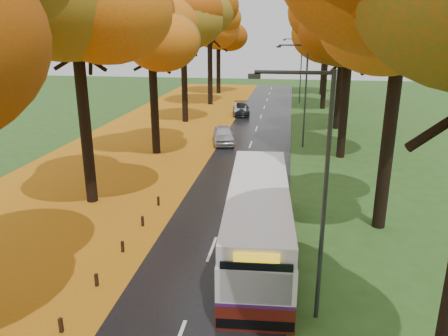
% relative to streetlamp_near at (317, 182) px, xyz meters
% --- Properties ---
extents(road, '(6.50, 90.00, 0.04)m').
position_rel_streetlamp_near_xyz_m(road, '(-3.95, 17.00, -4.69)').
color(road, black).
rests_on(road, ground).
extents(centre_line, '(0.12, 90.00, 0.01)m').
position_rel_streetlamp_near_xyz_m(centre_line, '(-3.95, 17.00, -4.67)').
color(centre_line, silver).
rests_on(centre_line, road).
extents(leaf_verge, '(12.00, 90.00, 0.02)m').
position_rel_streetlamp_near_xyz_m(leaf_verge, '(-12.95, 17.00, -4.70)').
color(leaf_verge, '#87450C').
rests_on(leaf_verge, ground).
extents(leaf_drift, '(0.90, 90.00, 0.01)m').
position_rel_streetlamp_near_xyz_m(leaf_drift, '(-7.00, 17.00, -4.67)').
color(leaf_drift, orange).
rests_on(leaf_drift, road).
extents(trees_left, '(9.20, 74.00, 13.88)m').
position_rel_streetlamp_near_xyz_m(trees_left, '(-11.13, 19.06, 4.82)').
color(trees_left, black).
rests_on(trees_left, ground).
extents(trees_right, '(9.30, 74.20, 13.96)m').
position_rel_streetlamp_near_xyz_m(trees_right, '(3.24, 18.91, 4.98)').
color(trees_right, black).
rests_on(trees_right, ground).
extents(streetlamp_near, '(2.45, 0.18, 8.00)m').
position_rel_streetlamp_near_xyz_m(streetlamp_near, '(0.00, 0.00, 0.00)').
color(streetlamp_near, '#333538').
rests_on(streetlamp_near, ground).
extents(streetlamp_mid, '(2.45, 0.18, 8.00)m').
position_rel_streetlamp_near_xyz_m(streetlamp_mid, '(0.00, 22.00, 0.00)').
color(streetlamp_mid, '#333538').
rests_on(streetlamp_mid, ground).
extents(streetlamp_far, '(2.45, 0.18, 8.00)m').
position_rel_streetlamp_near_xyz_m(streetlamp_far, '(0.00, 44.00, 0.00)').
color(streetlamp_far, '#333538').
rests_on(streetlamp_far, ground).
extents(bus, '(3.17, 11.05, 2.87)m').
position_rel_streetlamp_near_xyz_m(bus, '(-2.01, 4.27, -3.17)').
color(bus, '#50140C').
rests_on(bus, road).
extents(car_white, '(2.47, 4.40, 1.41)m').
position_rel_streetlamp_near_xyz_m(car_white, '(-6.23, 22.16, -3.97)').
color(car_white, '#B9B9BD').
rests_on(car_white, road).
extents(car_silver, '(1.68, 3.81, 1.21)m').
position_rel_streetlamp_near_xyz_m(car_silver, '(-6.30, 34.82, -4.07)').
color(car_silver, '#999CA0').
rests_on(car_silver, road).
extents(car_dark, '(2.34, 4.54, 1.26)m').
position_rel_streetlamp_near_xyz_m(car_dark, '(-6.19, 34.88, -4.04)').
color(car_dark, black).
rests_on(car_dark, road).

